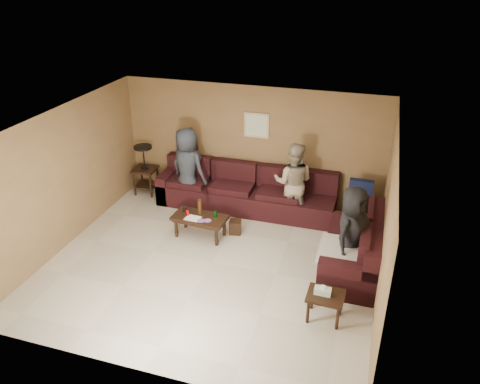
{
  "coord_description": "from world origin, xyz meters",
  "views": [
    {
      "loc": [
        2.43,
        -6.26,
        4.77
      ],
      "look_at": [
        0.25,
        0.85,
        1.0
      ],
      "focal_mm": 35.0,
      "sensor_mm": 36.0,
      "label": 1
    }
  ],
  "objects_px": {
    "sectional_sofa": "(278,212)",
    "person_right": "(351,233)",
    "coffee_table": "(200,219)",
    "end_table_left": "(145,169)",
    "waste_bin": "(235,227)",
    "person_middle": "(293,182)",
    "side_table_right": "(325,297)",
    "person_left": "(188,168)"
  },
  "relations": [
    {
      "from": "coffee_table",
      "to": "end_table_left",
      "type": "relative_size",
      "value": 0.94
    },
    {
      "from": "sectional_sofa",
      "to": "person_middle",
      "type": "relative_size",
      "value": 2.86
    },
    {
      "from": "side_table_right",
      "to": "person_right",
      "type": "xyz_separation_m",
      "value": [
        0.22,
        1.19,
        0.42
      ]
    },
    {
      "from": "end_table_left",
      "to": "coffee_table",
      "type": "bearing_deg",
      "value": -36.6
    },
    {
      "from": "side_table_right",
      "to": "person_right",
      "type": "relative_size",
      "value": 0.36
    },
    {
      "from": "coffee_table",
      "to": "person_right",
      "type": "relative_size",
      "value": 0.65
    },
    {
      "from": "sectional_sofa",
      "to": "end_table_left",
      "type": "distance_m",
      "value": 3.2
    },
    {
      "from": "end_table_left",
      "to": "waste_bin",
      "type": "height_order",
      "value": "end_table_left"
    },
    {
      "from": "waste_bin",
      "to": "end_table_left",
      "type": "bearing_deg",
      "value": 156.39
    },
    {
      "from": "sectional_sofa",
      "to": "side_table_right",
      "type": "xyz_separation_m",
      "value": [
        1.23,
        -2.35,
        0.06
      ]
    },
    {
      "from": "sectional_sofa",
      "to": "person_left",
      "type": "distance_m",
      "value": 2.1
    },
    {
      "from": "end_table_left",
      "to": "waste_bin",
      "type": "distance_m",
      "value": 2.67
    },
    {
      "from": "person_middle",
      "to": "person_left",
      "type": "bearing_deg",
      "value": -1.75
    },
    {
      "from": "sectional_sofa",
      "to": "person_right",
      "type": "distance_m",
      "value": 1.92
    },
    {
      "from": "end_table_left",
      "to": "person_left",
      "type": "relative_size",
      "value": 0.65
    },
    {
      "from": "waste_bin",
      "to": "person_left",
      "type": "relative_size",
      "value": 0.16
    },
    {
      "from": "person_middle",
      "to": "person_right",
      "type": "xyz_separation_m",
      "value": [
        1.25,
        -1.55,
        -0.01
      ]
    },
    {
      "from": "coffee_table",
      "to": "waste_bin",
      "type": "bearing_deg",
      "value": 25.7
    },
    {
      "from": "end_table_left",
      "to": "person_middle",
      "type": "bearing_deg",
      "value": -3.39
    },
    {
      "from": "waste_bin",
      "to": "person_middle",
      "type": "bearing_deg",
      "value": 43.09
    },
    {
      "from": "coffee_table",
      "to": "waste_bin",
      "type": "height_order",
      "value": "coffee_table"
    },
    {
      "from": "waste_bin",
      "to": "person_right",
      "type": "xyz_separation_m",
      "value": [
        2.17,
        -0.69,
        0.67
      ]
    },
    {
      "from": "end_table_left",
      "to": "person_right",
      "type": "xyz_separation_m",
      "value": [
        4.59,
        -1.75,
        0.22
      ]
    },
    {
      "from": "end_table_left",
      "to": "person_left",
      "type": "bearing_deg",
      "value": -11.78
    },
    {
      "from": "waste_bin",
      "to": "sectional_sofa",
      "type": "bearing_deg",
      "value": 33.03
    },
    {
      "from": "person_middle",
      "to": "person_right",
      "type": "distance_m",
      "value": 1.99
    },
    {
      "from": "sectional_sofa",
      "to": "person_left",
      "type": "relative_size",
      "value": 2.72
    },
    {
      "from": "coffee_table",
      "to": "waste_bin",
      "type": "relative_size",
      "value": 3.92
    },
    {
      "from": "sectional_sofa",
      "to": "person_right",
      "type": "xyz_separation_m",
      "value": [
        1.45,
        -1.16,
        0.48
      ]
    },
    {
      "from": "side_table_right",
      "to": "person_left",
      "type": "bearing_deg",
      "value": 140.15
    },
    {
      "from": "end_table_left",
      "to": "person_right",
      "type": "height_order",
      "value": "person_right"
    },
    {
      "from": "coffee_table",
      "to": "side_table_right",
      "type": "distance_m",
      "value": 3.01
    },
    {
      "from": "sectional_sofa",
      "to": "end_table_left",
      "type": "relative_size",
      "value": 4.18
    },
    {
      "from": "person_left",
      "to": "person_middle",
      "type": "xyz_separation_m",
      "value": [
        2.2,
        0.04,
        -0.04
      ]
    },
    {
      "from": "waste_bin",
      "to": "person_right",
      "type": "height_order",
      "value": "person_right"
    },
    {
      "from": "side_table_right",
      "to": "waste_bin",
      "type": "distance_m",
      "value": 2.72
    },
    {
      "from": "coffee_table",
      "to": "person_right",
      "type": "xyz_separation_m",
      "value": [
        2.77,
        -0.4,
        0.44
      ]
    },
    {
      "from": "waste_bin",
      "to": "person_middle",
      "type": "distance_m",
      "value": 1.43
    },
    {
      "from": "waste_bin",
      "to": "person_middle",
      "type": "xyz_separation_m",
      "value": [
        0.92,
        0.86,
        0.68
      ]
    },
    {
      "from": "coffee_table",
      "to": "person_middle",
      "type": "relative_size",
      "value": 0.64
    },
    {
      "from": "side_table_right",
      "to": "person_right",
      "type": "distance_m",
      "value": 1.28
    },
    {
      "from": "coffee_table",
      "to": "person_right",
      "type": "distance_m",
      "value": 2.84
    }
  ]
}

